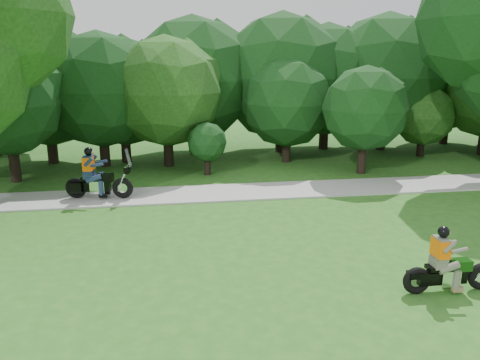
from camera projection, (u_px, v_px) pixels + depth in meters
name	position (u px, v px, depth m)	size (l,w,h in m)	color
ground	(337.00, 294.00, 10.04)	(100.00, 100.00, 0.00)	#26601B
walkway	(263.00, 191.00, 17.67)	(60.00, 2.20, 0.06)	#9B9B96
tree_line	(261.00, 84.00, 23.42)	(40.12, 11.83, 7.54)	black
chopper_motorcycle	(446.00, 268.00, 10.00)	(2.11, 0.56, 1.51)	black
touring_motorcycle	(94.00, 180.00, 16.52)	(2.41, 0.96, 1.84)	black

